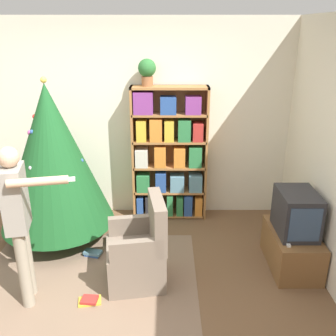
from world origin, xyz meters
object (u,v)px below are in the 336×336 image
at_px(bookshelf, 168,156).
at_px(television, 296,213).
at_px(potted_plant, 146,70).
at_px(standing_person, 18,215).
at_px(armchair, 139,254).
at_px(christmas_tree, 51,157).

relative_size(bookshelf, television, 3.35).
distance_m(television, potted_plant, 2.39).
bearing_deg(standing_person, television, 89.96).
xyz_separation_m(bookshelf, television, (1.33, -1.18, -0.23)).
distance_m(armchair, potted_plant, 2.19).
bearing_deg(christmas_tree, bookshelf, 23.19).
relative_size(christmas_tree, potted_plant, 5.98).
height_order(television, potted_plant, potted_plant).
bearing_deg(television, armchair, -171.00).
xyz_separation_m(armchair, standing_person, (-1.03, -0.28, 0.58)).
bearing_deg(standing_person, christmas_tree, 169.33).
relative_size(television, christmas_tree, 0.27).
bearing_deg(potted_plant, television, -36.60).
bearing_deg(potted_plant, armchair, -91.42).
height_order(bookshelf, christmas_tree, christmas_tree).
distance_m(christmas_tree, armchair, 1.54).
height_order(bookshelf, armchair, bookshelf).
distance_m(television, armchair, 1.68).
height_order(christmas_tree, armchair, christmas_tree).
relative_size(bookshelf, standing_person, 1.16).
bearing_deg(armchair, bookshelf, 159.07).
height_order(christmas_tree, standing_person, christmas_tree).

